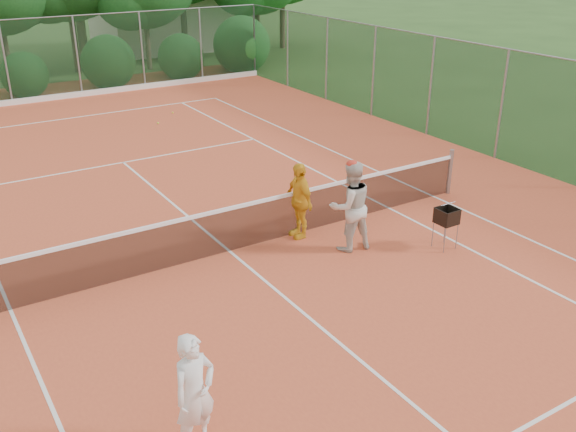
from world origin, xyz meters
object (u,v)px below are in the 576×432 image
at_px(player_center_grp, 350,206).
at_px(ball_hopper, 447,217).
at_px(player_yellow, 299,200).
at_px(player_white, 195,393).

relative_size(player_center_grp, ball_hopper, 2.18).
distance_m(player_center_grp, player_yellow, 1.15).
relative_size(player_white, ball_hopper, 1.86).
bearing_deg(player_yellow, player_center_grp, 32.18).
height_order(player_center_grp, player_yellow, player_center_grp).
bearing_deg(player_white, player_center_grp, 20.95).
bearing_deg(player_white, player_yellow, 31.62).
xyz_separation_m(player_white, player_yellow, (4.30, 4.36, 0.01)).
xyz_separation_m(player_center_grp, player_yellow, (-0.53, 1.01, -0.12)).
relative_size(player_white, player_yellow, 0.99).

